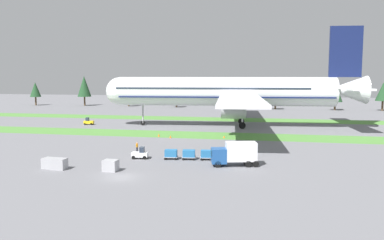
{
  "coord_description": "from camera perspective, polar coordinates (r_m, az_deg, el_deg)",
  "views": [
    {
      "loc": [
        19.38,
        -49.95,
        13.65
      ],
      "look_at": [
        3.03,
        33.67,
        4.0
      ],
      "focal_mm": 37.93,
      "sensor_mm": 36.0,
      "label": 1
    }
  ],
  "objects": [
    {
      "name": "cargo_dolly_lead",
      "position": [
        65.58,
        -2.98,
        -4.74
      ],
      "size": [
        2.36,
        1.74,
        1.55
      ],
      "rotation": [
        0.0,
        0.0,
        1.69
      ],
      "color": "#A3A3A8",
      "rests_on": "ground"
    },
    {
      "name": "ground_plane",
      "position": [
        55.29,
        -9.92,
        -7.93
      ],
      "size": [
        400.0,
        400.0,
        0.0
      ],
      "primitive_type": "plane",
      "color": "slate"
    },
    {
      "name": "uld_container_1",
      "position": [
        61.76,
        -18.17,
        -5.89
      ],
      "size": [
        2.03,
        1.63,
        1.58
      ],
      "primitive_type": "cube",
      "rotation": [
        0.0,
        0.0,
        -0.02
      ],
      "color": "#A3A3A8",
      "rests_on": "ground"
    },
    {
      "name": "cargo_dolly_second",
      "position": [
        65.28,
        -0.44,
        -4.78
      ],
      "size": [
        2.36,
        1.74,
        1.55
      ],
      "rotation": [
        0.0,
        0.0,
        1.69
      ],
      "color": "#A3A3A8",
      "rests_on": "ground"
    },
    {
      "name": "baggage_tug",
      "position": [
        66.43,
        -7.29,
        -4.73
      ],
      "size": [
        2.73,
        1.59,
        1.97
      ],
      "rotation": [
        0.0,
        0.0,
        1.69
      ],
      "color": "silver",
      "rests_on": "ground"
    },
    {
      "name": "cargo_dolly_fourth",
      "position": [
        65.05,
        4.67,
        -4.85
      ],
      "size": [
        2.36,
        1.74,
        1.55
      ],
      "rotation": [
        0.0,
        0.0,
        1.69
      ],
      "color": "#A3A3A8",
      "rests_on": "ground"
    },
    {
      "name": "pushback_tractor",
      "position": [
        113.49,
        -14.34,
        -0.23
      ],
      "size": [
        2.72,
        1.55,
        1.97
      ],
      "rotation": [
        0.0,
        0.0,
        4.81
      ],
      "color": "yellow",
      "rests_on": "ground"
    },
    {
      "name": "taxiway_marker_1",
      "position": [
        89.59,
        -4.69,
        -2.12
      ],
      "size": [
        0.44,
        0.44,
        0.64
      ],
      "primitive_type": "cone",
      "color": "orange",
      "rests_on": "ground"
    },
    {
      "name": "grass_strip_near",
      "position": [
        92.05,
        -1.22,
        -2.07
      ],
      "size": [
        320.0,
        10.49,
        0.01
      ],
      "primitive_type": "cube",
      "color": "#4C8438",
      "rests_on": "ground"
    },
    {
      "name": "taxiway_marker_0",
      "position": [
        87.04,
        -3.05,
        -2.36
      ],
      "size": [
        0.44,
        0.44,
        0.64
      ],
      "primitive_type": "cone",
      "color": "orange",
      "rests_on": "ground"
    },
    {
      "name": "uld_container_0",
      "position": [
        62.84,
        -19.32,
        -5.74
      ],
      "size": [
        2.17,
        1.81,
        1.54
      ],
      "primitive_type": "cube",
      "rotation": [
        0.0,
        0.0,
        -0.11
      ],
      "color": "#A3A3A8",
      "rests_on": "ground"
    },
    {
      "name": "grass_strip_far",
      "position": [
        124.2,
        2.02,
        0.15
      ],
      "size": [
        320.0,
        10.49,
        0.01
      ],
      "primitive_type": "cube",
      "color": "#4C8438",
      "rests_on": "ground"
    },
    {
      "name": "distant_tree_line",
      "position": [
        164.75,
        4.17,
        4.12
      ],
      "size": [
        169.72,
        10.03,
        12.9
      ],
      "color": "#4C3823",
      "rests_on": "ground"
    },
    {
      "name": "catering_truck",
      "position": [
        60.98,
        6.07,
        -4.63
      ],
      "size": [
        7.3,
        3.87,
        3.58
      ],
      "rotation": [
        0.0,
        0.0,
        1.81
      ],
      "color": "#1E4C8E",
      "rests_on": "ground"
    },
    {
      "name": "taxiway_marker_2",
      "position": [
        87.49,
        4.53,
        -2.36
      ],
      "size": [
        0.44,
        0.44,
        0.53
      ],
      "primitive_type": "cone",
      "color": "orange",
      "rests_on": "ground"
    },
    {
      "name": "ground_crew_marshaller",
      "position": [
        72.32,
        -7.74,
        -3.72
      ],
      "size": [
        0.36,
        0.56,
        1.74
      ],
      "rotation": [
        0.0,
        0.0,
        4.62
      ],
      "color": "black",
      "rests_on": "ground"
    },
    {
      "name": "airliner",
      "position": [
        106.18,
        5.69,
        4.02
      ],
      "size": [
        67.33,
        83.21,
        25.63
      ],
      "rotation": [
        0.0,
        0.0,
        1.67
      ],
      "color": "white",
      "rests_on": "ground"
    },
    {
      "name": "uld_container_2",
      "position": [
        58.78,
        -11.38,
        -6.29
      ],
      "size": [
        2.08,
        1.7,
        1.6
      ],
      "primitive_type": "cube",
      "rotation": [
        0.0,
        0.0,
        -0.05
      ],
      "color": "#A3A3A8",
      "rests_on": "ground"
    },
    {
      "name": "cargo_dolly_third",
      "position": [
        65.1,
        2.11,
        -4.82
      ],
      "size": [
        2.36,
        1.74,
        1.55
      ],
      "rotation": [
        0.0,
        0.0,
        1.69
      ],
      "color": "#A3A3A8",
      "rests_on": "ground"
    }
  ]
}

